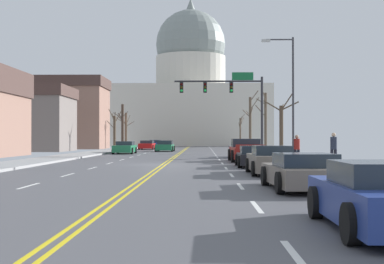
{
  "coord_description": "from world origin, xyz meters",
  "views": [
    {
      "loc": [
        2.23,
        -31.37,
        1.6
      ],
      "look_at": [
        0.99,
        37.15,
        2.3
      ],
      "focal_mm": 50.3,
      "sensor_mm": 36.0,
      "label": 1
    }
  ],
  "objects_px": {
    "sedan_near_03": "(271,161)",
    "sedan_near_04": "(302,172)",
    "sedan_oncoming_01": "(165,146)",
    "sedan_oncoming_02": "(147,145)",
    "bicycle_parked": "(297,156)",
    "pedestrian_01": "(297,147)",
    "pedestrian_00": "(334,147)",
    "street_lamp_right": "(289,88)",
    "sedan_near_02": "(255,157)",
    "sedan_near_00": "(242,150)",
    "sedan_near_05": "(384,198)",
    "sedan_oncoming_03": "(155,144)",
    "signal_gantry": "(231,95)",
    "pickup_truck_near_01": "(246,151)",
    "sedan_oncoming_00": "(125,148)"
  },
  "relations": [
    {
      "from": "sedan_oncoming_01",
      "to": "sedan_oncoming_03",
      "type": "bearing_deg",
      "value": 97.72
    },
    {
      "from": "sedan_oncoming_00",
      "to": "sedan_oncoming_01",
      "type": "xyz_separation_m",
      "value": [
        3.38,
        8.82,
        0.01
      ]
    },
    {
      "from": "signal_gantry",
      "to": "sedan_near_02",
      "type": "xyz_separation_m",
      "value": [
        0.29,
        -18.38,
        -4.86
      ]
    },
    {
      "from": "sedan_near_00",
      "to": "sedan_near_02",
      "type": "distance_m",
      "value": 13.51
    },
    {
      "from": "signal_gantry",
      "to": "sedan_near_02",
      "type": "relative_size",
      "value": 1.8
    },
    {
      "from": "street_lamp_right",
      "to": "bicycle_parked",
      "type": "distance_m",
      "value": 5.14
    },
    {
      "from": "sedan_near_00",
      "to": "pedestrian_01",
      "type": "height_order",
      "value": "pedestrian_01"
    },
    {
      "from": "sedan_near_02",
      "to": "sedan_near_04",
      "type": "distance_m",
      "value": 12.91
    },
    {
      "from": "sedan_oncoming_02",
      "to": "sedan_oncoming_01",
      "type": "bearing_deg",
      "value": -73.27
    },
    {
      "from": "sedan_near_00",
      "to": "sedan_near_05",
      "type": "relative_size",
      "value": 1.06
    },
    {
      "from": "sedan_near_03",
      "to": "pedestrian_00",
      "type": "bearing_deg",
      "value": 51.1
    },
    {
      "from": "street_lamp_right",
      "to": "bicycle_parked",
      "type": "relative_size",
      "value": 4.53
    },
    {
      "from": "sedan_near_02",
      "to": "sedan_near_05",
      "type": "height_order",
      "value": "sedan_near_05"
    },
    {
      "from": "signal_gantry",
      "to": "sedan_near_00",
      "type": "xyz_separation_m",
      "value": [
        0.59,
        -4.87,
        -4.8
      ]
    },
    {
      "from": "sedan_near_03",
      "to": "sedan_oncoming_00",
      "type": "relative_size",
      "value": 1.0
    },
    {
      "from": "pickup_truck_near_01",
      "to": "sedan_oncoming_01",
      "type": "distance_m",
      "value": 26.63
    },
    {
      "from": "sedan_near_03",
      "to": "bicycle_parked",
      "type": "relative_size",
      "value": 2.63
    },
    {
      "from": "sedan_near_03",
      "to": "sedan_oncoming_01",
      "type": "distance_m",
      "value": 38.94
    },
    {
      "from": "sedan_near_02",
      "to": "pedestrian_00",
      "type": "relative_size",
      "value": 2.56
    },
    {
      "from": "sedan_oncoming_00",
      "to": "sedan_oncoming_03",
      "type": "relative_size",
      "value": 1.09
    },
    {
      "from": "sedan_oncoming_03",
      "to": "sedan_oncoming_00",
      "type": "bearing_deg",
      "value": -90.46
    },
    {
      "from": "pickup_truck_near_01",
      "to": "pedestrian_01",
      "type": "xyz_separation_m",
      "value": [
        2.42,
        -5.42,
        0.34
      ]
    },
    {
      "from": "sedan_oncoming_00",
      "to": "sedan_oncoming_01",
      "type": "distance_m",
      "value": 9.45
    },
    {
      "from": "sedan_oncoming_01",
      "to": "sedan_oncoming_02",
      "type": "bearing_deg",
      "value": 106.73
    },
    {
      "from": "sedan_oncoming_01",
      "to": "sedan_oncoming_00",
      "type": "bearing_deg",
      "value": -110.99
    },
    {
      "from": "sedan_oncoming_03",
      "to": "bicycle_parked",
      "type": "height_order",
      "value": "sedan_oncoming_03"
    },
    {
      "from": "sedan_near_04",
      "to": "pedestrian_01",
      "type": "bearing_deg",
      "value": 80.65
    },
    {
      "from": "pedestrian_01",
      "to": "bicycle_parked",
      "type": "distance_m",
      "value": 1.79
    },
    {
      "from": "sedan_near_04",
      "to": "sedan_near_05",
      "type": "distance_m",
      "value": 7.24
    },
    {
      "from": "street_lamp_right",
      "to": "pickup_truck_near_01",
      "type": "bearing_deg",
      "value": 158.96
    },
    {
      "from": "pickup_truck_near_01",
      "to": "sedan_oncoming_02",
      "type": "bearing_deg",
      "value": 106.03
    },
    {
      "from": "sedan_near_00",
      "to": "pickup_truck_near_01",
      "type": "bearing_deg",
      "value": -91.72
    },
    {
      "from": "sedan_near_03",
      "to": "sedan_near_04",
      "type": "height_order",
      "value": "sedan_near_03"
    },
    {
      "from": "street_lamp_right",
      "to": "sedan_oncoming_00",
      "type": "bearing_deg",
      "value": 126.73
    },
    {
      "from": "sedan_oncoming_00",
      "to": "pedestrian_01",
      "type": "bearing_deg",
      "value": -59.61
    },
    {
      "from": "sedan_oncoming_02",
      "to": "bicycle_parked",
      "type": "height_order",
      "value": "sedan_oncoming_02"
    },
    {
      "from": "pedestrian_00",
      "to": "street_lamp_right",
      "type": "bearing_deg",
      "value": 100.39
    },
    {
      "from": "sedan_near_04",
      "to": "sedan_oncoming_02",
      "type": "xyz_separation_m",
      "value": [
        -10.45,
        55.65,
        0.04
      ]
    },
    {
      "from": "sedan_oncoming_02",
      "to": "pedestrian_00",
      "type": "xyz_separation_m",
      "value": [
        14.3,
        -43.84,
        0.51
      ]
    },
    {
      "from": "sedan_near_03",
      "to": "sedan_oncoming_00",
      "type": "height_order",
      "value": "sedan_near_03"
    },
    {
      "from": "sedan_near_04",
      "to": "bicycle_parked",
      "type": "bearing_deg",
      "value": 80.46
    },
    {
      "from": "pedestrian_01",
      "to": "bicycle_parked",
      "type": "xyz_separation_m",
      "value": [
        0.33,
        1.68,
        -0.55
      ]
    },
    {
      "from": "sedan_near_00",
      "to": "sedan_near_04",
      "type": "xyz_separation_m",
      "value": [
        -0.11,
        -26.42,
        -0.06
      ]
    },
    {
      "from": "sedan_near_03",
      "to": "sedan_near_05",
      "type": "xyz_separation_m",
      "value": [
        0.12,
        -14.19,
        -0.03
      ]
    },
    {
      "from": "sedan_oncoming_03",
      "to": "pedestrian_00",
      "type": "relative_size",
      "value": 2.49
    },
    {
      "from": "sedan_oncoming_00",
      "to": "pedestrian_01",
      "type": "xyz_separation_m",
      "value": [
        13.04,
        -22.23,
        0.45
      ]
    },
    {
      "from": "sedan_near_05",
      "to": "bicycle_parked",
      "type": "height_order",
      "value": "sedan_near_05"
    },
    {
      "from": "pickup_truck_near_01",
      "to": "sedan_near_03",
      "type": "height_order",
      "value": "pickup_truck_near_01"
    },
    {
      "from": "sedan_oncoming_01",
      "to": "street_lamp_right",
      "type": "bearing_deg",
      "value": -69.58
    },
    {
      "from": "sedan_near_04",
      "to": "pedestrian_00",
      "type": "xyz_separation_m",
      "value": [
        3.85,
        11.8,
        0.56
      ]
    }
  ]
}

